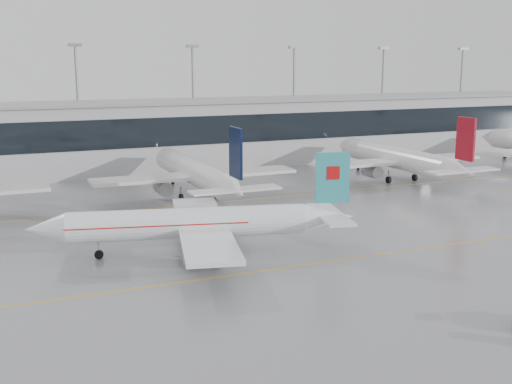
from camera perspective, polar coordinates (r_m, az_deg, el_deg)
name	(u,v)px	position (r m, az deg, el deg)	size (l,w,h in m)	color
ground	(305,265)	(62.86, 4.40, -6.48)	(320.00, 320.00, 0.00)	gray
taxi_line_main	(305,265)	(62.86, 4.40, -6.48)	(120.00, 0.25, 0.01)	orange
taxi_line_north	(204,203)	(89.53, -4.60, -1.02)	(120.00, 0.25, 0.01)	orange
terminal	(147,136)	(118.90, -9.70, 4.89)	(180.00, 15.00, 12.00)	#A9A9AD
terminal_glass	(157,132)	(111.47, -8.78, 5.26)	(180.00, 0.20, 5.00)	black
terminal_roof	(145,102)	(118.37, -9.80, 7.87)	(182.00, 16.00, 0.40)	gray
light_masts	(137,94)	(124.13, -10.49, 8.54)	(156.40, 1.00, 22.60)	gray
air_canada_jet	(201,224)	(65.57, -4.94, -2.82)	(33.22, 26.28, 10.21)	white
parked_jet_c	(196,173)	(92.25, -5.39, 1.68)	(29.64, 36.96, 11.72)	silver
parked_jet_d	(398,159)	(108.20, 12.52, 2.91)	(29.64, 36.96, 11.72)	silver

